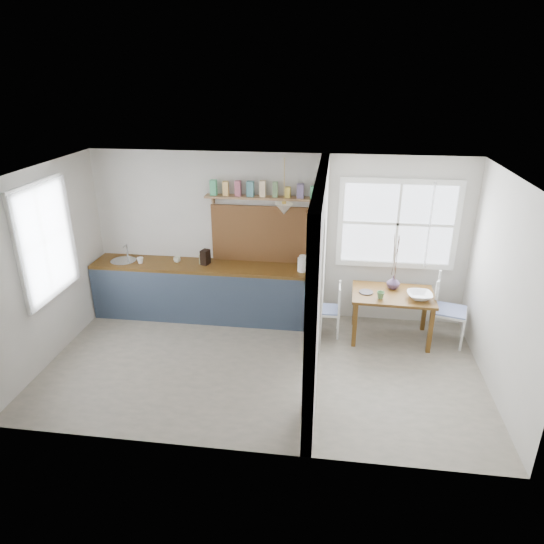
# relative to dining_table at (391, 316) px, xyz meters

# --- Properties ---
(floor) EXTENTS (5.80, 3.20, 0.01)m
(floor) POSITION_rel_dining_table_xyz_m (-1.77, -1.00, -0.36)
(floor) COLOR gray
(floor) RESTS_ON ground
(ceiling) EXTENTS (5.80, 3.20, 0.01)m
(ceiling) POSITION_rel_dining_table_xyz_m (-1.77, -1.00, 2.24)
(ceiling) COLOR beige
(ceiling) RESTS_ON walls
(walls) EXTENTS (5.81, 3.21, 2.60)m
(walls) POSITION_rel_dining_table_xyz_m (-1.77, -1.00, 0.94)
(walls) COLOR beige
(walls) RESTS_ON floor
(partition) EXTENTS (0.12, 3.20, 2.60)m
(partition) POSITION_rel_dining_table_xyz_m (-1.07, -0.94, 1.09)
(partition) COLOR beige
(partition) RESTS_ON floor
(kitchen_window) EXTENTS (0.10, 1.16, 1.50)m
(kitchen_window) POSITION_rel_dining_table_xyz_m (-4.64, -1.00, 1.29)
(kitchen_window) COLOR white
(kitchen_window) RESTS_ON walls
(nook_window) EXTENTS (1.76, 0.10, 1.30)m
(nook_window) POSITION_rel_dining_table_xyz_m (0.03, 0.56, 1.24)
(nook_window) COLOR white
(nook_window) RESTS_ON walls
(counter) EXTENTS (3.50, 0.60, 0.90)m
(counter) POSITION_rel_dining_table_xyz_m (-2.90, 0.33, 0.09)
(counter) COLOR brown
(counter) RESTS_ON floor
(sink) EXTENTS (0.40, 0.40, 0.02)m
(sink) POSITION_rel_dining_table_xyz_m (-4.20, 0.30, 0.53)
(sink) COLOR silver
(sink) RESTS_ON counter
(backsplash) EXTENTS (1.65, 0.03, 0.90)m
(backsplash) POSITION_rel_dining_table_xyz_m (-1.97, 0.58, 0.99)
(backsplash) COLOR brown
(backsplash) RESTS_ON walls
(shelf) EXTENTS (1.75, 0.20, 0.21)m
(shelf) POSITION_rel_dining_table_xyz_m (-1.97, 0.49, 1.64)
(shelf) COLOR #A37B54
(shelf) RESTS_ON walls
(pendant_lamp) EXTENTS (0.26, 0.26, 0.16)m
(pendant_lamp) POSITION_rel_dining_table_xyz_m (-1.62, 0.15, 1.52)
(pendant_lamp) COLOR beige
(pendant_lamp) RESTS_ON ceiling
(utensil_rail) EXTENTS (0.02, 0.50, 0.02)m
(utensil_rail) POSITION_rel_dining_table_xyz_m (-1.16, -0.10, 1.09)
(utensil_rail) COLOR silver
(utensil_rail) RESTS_ON partition
(dining_table) EXTENTS (1.19, 0.81, 0.73)m
(dining_table) POSITION_rel_dining_table_xyz_m (0.00, 0.00, 0.00)
(dining_table) COLOR brown
(dining_table) RESTS_ON floor
(chair_left) EXTENTS (0.37, 0.37, 0.81)m
(chair_left) POSITION_rel_dining_table_xyz_m (-0.93, -0.00, 0.04)
(chair_left) COLOR white
(chair_left) RESTS_ON floor
(chair_right) EXTENTS (0.56, 0.56, 1.01)m
(chair_right) POSITION_rel_dining_table_xyz_m (0.82, 0.01, 0.14)
(chair_right) COLOR white
(chair_right) RESTS_ON floor
(kettle) EXTENTS (0.23, 0.19, 0.25)m
(kettle) POSITION_rel_dining_table_xyz_m (-1.33, 0.25, 0.66)
(kettle) COLOR white
(kettle) RESTS_ON counter
(mug_a) EXTENTS (0.12, 0.12, 0.09)m
(mug_a) POSITION_rel_dining_table_xyz_m (-3.88, 0.23, 0.58)
(mug_a) COLOR white
(mug_a) RESTS_ON counter
(mug_b) EXTENTS (0.12, 0.12, 0.09)m
(mug_b) POSITION_rel_dining_table_xyz_m (-3.33, 0.35, 0.58)
(mug_b) COLOR white
(mug_b) RESTS_ON counter
(knife_block) EXTENTS (0.14, 0.17, 0.23)m
(knife_block) POSITION_rel_dining_table_xyz_m (-2.86, 0.33, 0.65)
(knife_block) COLOR black
(knife_block) RESTS_ON counter
(jar) EXTENTS (0.11, 0.11, 0.14)m
(jar) POSITION_rel_dining_table_xyz_m (-2.92, 0.34, 0.61)
(jar) COLOR #827D52
(jar) RESTS_ON counter
(towel_magenta) EXTENTS (0.02, 0.03, 0.60)m
(towel_magenta) POSITION_rel_dining_table_xyz_m (-1.19, -0.01, -0.09)
(towel_magenta) COLOR #B93069
(towel_magenta) RESTS_ON counter
(towel_orange) EXTENTS (0.02, 0.03, 0.49)m
(towel_orange) POSITION_rel_dining_table_xyz_m (-1.19, -0.07, -0.11)
(towel_orange) COLOR #D45722
(towel_orange) RESTS_ON counter
(bowl) EXTENTS (0.37, 0.37, 0.09)m
(bowl) POSITION_rel_dining_table_xyz_m (0.35, -0.12, 0.41)
(bowl) COLOR white
(bowl) RESTS_ON dining_table
(table_cup) EXTENTS (0.12, 0.12, 0.10)m
(table_cup) POSITION_rel_dining_table_xyz_m (-0.20, -0.19, 0.41)
(table_cup) COLOR #598752
(table_cup) RESTS_ON dining_table
(plate) EXTENTS (0.25, 0.25, 0.02)m
(plate) POSITION_rel_dining_table_xyz_m (-0.39, -0.03, 0.37)
(plate) COLOR #383233
(plate) RESTS_ON dining_table
(vase) EXTENTS (0.20, 0.20, 0.20)m
(vase) POSITION_rel_dining_table_xyz_m (0.01, 0.17, 0.46)
(vase) COLOR #4A3654
(vase) RESTS_ON dining_table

